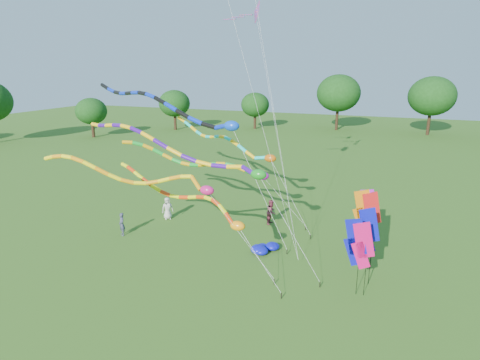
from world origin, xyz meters
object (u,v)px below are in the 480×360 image
(tube_kite_red, at_px, (192,201))
(person_a, at_px, (168,208))
(person_b, at_px, (122,224))
(person_c, at_px, (271,212))
(tube_kite_orange, at_px, (147,178))
(blue_nylon_heap, at_px, (270,247))

(tube_kite_red, relative_size, person_a, 7.00)
(person_a, relative_size, person_b, 1.05)
(person_c, bearing_deg, person_a, 105.29)
(tube_kite_orange, xyz_separation_m, person_a, (-3.50, 7.39, -4.63))
(tube_kite_red, distance_m, person_a, 7.56)
(tube_kite_red, xyz_separation_m, person_b, (-6.13, 1.34, -2.85))
(tube_kite_red, xyz_separation_m, blue_nylon_heap, (3.92, 2.62, -3.40))
(blue_nylon_heap, xyz_separation_m, person_c, (-1.26, 4.32, 0.66))
(tube_kite_orange, bearing_deg, person_b, 132.56)
(person_c, bearing_deg, blue_nylon_heap, -162.36)
(blue_nylon_heap, xyz_separation_m, person_b, (-10.05, -1.29, 0.55))
(person_b, distance_m, person_c, 10.42)
(person_b, bearing_deg, tube_kite_red, 23.23)
(tube_kite_red, height_order, person_c, tube_kite_red)
(tube_kite_red, bearing_deg, person_c, 89.41)
(tube_kite_orange, relative_size, person_a, 7.19)
(tube_kite_red, relative_size, tube_kite_orange, 0.97)
(tube_kite_orange, height_order, blue_nylon_heap, tube_kite_orange)
(blue_nylon_heap, bearing_deg, person_b, -172.71)
(person_b, xyz_separation_m, person_c, (8.78, 5.61, 0.11))
(tube_kite_red, distance_m, person_b, 6.89)
(tube_kite_red, xyz_separation_m, tube_kite_orange, (-1.35, -2.31, 1.83))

